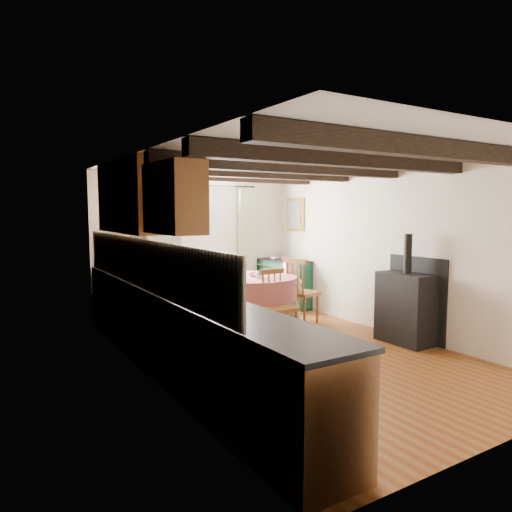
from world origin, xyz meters
TOP-DOWN VIEW (x-y plane):
  - floor at (0.00, 0.00)m, footprint 3.60×5.50m
  - ceiling at (0.00, 0.00)m, footprint 3.60×5.50m
  - wall_back at (0.00, 2.75)m, footprint 3.60×0.00m
  - wall_front at (0.00, -2.75)m, footprint 3.60×0.00m
  - wall_left at (-1.80, 0.00)m, footprint 0.00×5.50m
  - wall_right at (1.80, 0.00)m, footprint 0.00×5.50m
  - beam_a at (0.00, -2.00)m, footprint 3.60×0.16m
  - beam_b at (0.00, -1.00)m, footprint 3.60×0.16m
  - beam_c at (0.00, 0.00)m, footprint 3.60×0.16m
  - beam_d at (0.00, 1.00)m, footprint 3.60×0.16m
  - beam_e at (0.00, 2.00)m, footprint 3.60×0.16m
  - splash_left at (-1.78, 0.30)m, footprint 0.02×4.50m
  - splash_back at (-1.00, 2.73)m, footprint 1.40×0.02m
  - base_cabinet_left at (-1.50, 0.00)m, footprint 0.60×5.30m
  - base_cabinet_back at (-1.05, 2.45)m, footprint 1.30×0.60m
  - worktop_left at (-1.48, 0.00)m, footprint 0.64×5.30m
  - worktop_back at (-1.05, 2.43)m, footprint 1.30×0.64m
  - wall_cabinet_glass at (-1.63, 1.20)m, footprint 0.34×1.80m
  - wall_cabinet_solid at (-1.63, -0.30)m, footprint 0.34×0.90m
  - window_frame at (0.10, 2.73)m, footprint 1.34×0.03m
  - window_pane at (0.10, 2.74)m, footprint 1.20×0.01m
  - curtain_left at (-0.75, 2.65)m, footprint 0.35×0.10m
  - curtain_right at (0.95, 2.65)m, footprint 0.35×0.10m
  - curtain_rod at (0.10, 2.65)m, footprint 2.00×0.03m
  - wall_picture at (1.77, 2.30)m, footprint 0.04×0.50m
  - wall_plate at (1.05, 2.72)m, footprint 0.30×0.02m
  - rug at (0.21, 1.23)m, footprint 1.93×1.50m
  - dining_table at (0.21, 1.23)m, footprint 1.32×1.32m
  - chair_near at (0.17, 0.48)m, footprint 0.45×0.47m
  - chair_left at (-0.63, 1.24)m, footprint 0.51×0.50m
  - chair_right at (1.05, 1.13)m, footprint 0.57×0.56m
  - aga_range at (1.47, 2.25)m, footprint 0.63×0.98m
  - cast_iron_stove at (1.58, -0.48)m, footprint 0.44×0.74m
  - child_far at (0.20, 1.95)m, footprint 0.41×0.28m
  - child_right at (0.95, 1.29)m, footprint 0.46×0.57m
  - bowl_a at (0.24, 1.21)m, footprint 0.29×0.29m
  - bowl_b at (0.24, 1.21)m, footprint 0.23×0.23m
  - cup at (0.19, 1.02)m, footprint 0.12×0.12m
  - canister_tall at (-1.32, 2.53)m, footprint 0.13×0.13m
  - canister_wide at (-0.93, 2.47)m, footprint 0.16×0.16m
  - canister_slim at (-0.76, 2.41)m, footprint 0.10×0.10m

SIDE VIEW (x-z plane):
  - floor at x=0.00m, z-range 0.00..0.00m
  - rug at x=0.21m, z-range 0.00..0.01m
  - dining_table at x=0.21m, z-range 0.00..0.79m
  - base_cabinet_left at x=-1.50m, z-range 0.00..0.88m
  - base_cabinet_back at x=-1.05m, z-range 0.00..0.88m
  - aga_range at x=1.47m, z-range 0.00..0.90m
  - chair_left at x=-0.63m, z-range 0.00..0.95m
  - chair_near at x=0.17m, z-range 0.00..0.98m
  - child_right at x=0.95m, z-range 0.00..1.02m
  - chair_right at x=1.05m, z-range 0.00..1.04m
  - child_far at x=0.20m, z-range 0.00..1.08m
  - cast_iron_stove at x=1.58m, z-range 0.00..1.47m
  - bowl_a at x=0.24m, z-range 0.79..0.85m
  - bowl_b at x=0.24m, z-range 0.79..0.86m
  - cup at x=0.19m, z-range 0.79..0.89m
  - worktop_left at x=-1.48m, z-range 0.88..0.92m
  - worktop_back at x=-1.05m, z-range 0.88..0.92m
  - canister_wide at x=-0.93m, z-range 0.92..1.10m
  - canister_tall at x=-1.32m, z-range 0.92..1.15m
  - canister_slim at x=-0.76m, z-range 0.92..1.19m
  - curtain_left at x=-0.75m, z-range 0.05..2.15m
  - curtain_right at x=0.95m, z-range 0.05..2.15m
  - wall_back at x=0.00m, z-range 0.00..2.40m
  - wall_front at x=0.00m, z-range 0.00..2.40m
  - wall_left at x=-1.80m, z-range 0.00..2.40m
  - wall_right at x=1.80m, z-range 0.00..2.40m
  - splash_left at x=-1.78m, z-range 0.92..1.48m
  - splash_back at x=-1.00m, z-range 0.92..1.48m
  - window_frame at x=0.10m, z-range 0.83..2.37m
  - window_pane at x=0.10m, z-range 0.90..2.30m
  - wall_picture at x=1.77m, z-range 1.40..2.00m
  - wall_plate at x=1.05m, z-range 1.55..1.85m
  - wall_cabinet_solid at x=-1.63m, z-range 1.55..2.25m
  - wall_cabinet_glass at x=-1.63m, z-range 1.50..2.40m
  - curtain_rod at x=0.10m, z-range 2.19..2.22m
  - beam_a at x=0.00m, z-range 2.23..2.39m
  - beam_b at x=0.00m, z-range 2.23..2.39m
  - beam_c at x=0.00m, z-range 2.23..2.39m
  - beam_d at x=0.00m, z-range 2.23..2.39m
  - beam_e at x=0.00m, z-range 2.23..2.39m
  - ceiling at x=0.00m, z-range 2.40..2.40m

